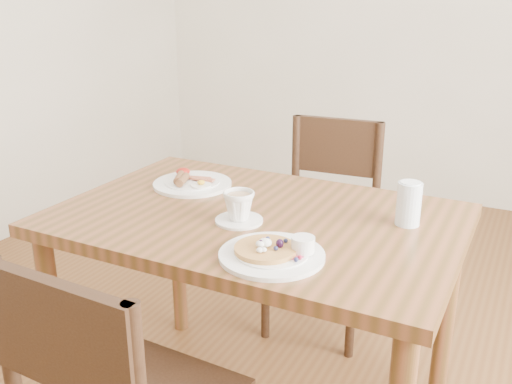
{
  "coord_description": "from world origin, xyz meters",
  "views": [
    {
      "loc": [
        0.73,
        -1.42,
        1.39
      ],
      "look_at": [
        0.0,
        0.0,
        0.82
      ],
      "focal_mm": 40.0,
      "sensor_mm": 36.0,
      "label": 1
    }
  ],
  "objects_px": {
    "pancake_plate": "(274,252)",
    "breakfast_plate": "(191,182)",
    "teacup_saucer": "(239,208)",
    "chair_far": "(326,215)",
    "water_glass": "(409,204)",
    "dining_table": "(256,244)"
  },
  "relations": [
    {
      "from": "pancake_plate",
      "to": "breakfast_plate",
      "type": "xyz_separation_m",
      "value": [
        -0.5,
        0.38,
        -0.0
      ]
    },
    {
      "from": "pancake_plate",
      "to": "teacup_saucer",
      "type": "xyz_separation_m",
      "value": [
        -0.19,
        0.17,
        0.03
      ]
    },
    {
      "from": "teacup_saucer",
      "to": "chair_far",
      "type": "bearing_deg",
      "value": 90.55
    },
    {
      "from": "chair_far",
      "to": "pancake_plate",
      "type": "height_order",
      "value": "chair_far"
    },
    {
      "from": "pancake_plate",
      "to": "water_glass",
      "type": "height_order",
      "value": "water_glass"
    },
    {
      "from": "chair_far",
      "to": "teacup_saucer",
      "type": "relative_size",
      "value": 6.29
    },
    {
      "from": "pancake_plate",
      "to": "dining_table",
      "type": "bearing_deg",
      "value": 125.62
    },
    {
      "from": "dining_table",
      "to": "chair_far",
      "type": "xyz_separation_m",
      "value": [
        -0.02,
        0.69,
        -0.16
      ]
    },
    {
      "from": "chair_far",
      "to": "water_glass",
      "type": "distance_m",
      "value": 0.79
    },
    {
      "from": "dining_table",
      "to": "pancake_plate",
      "type": "xyz_separation_m",
      "value": [
        0.17,
        -0.24,
        0.11
      ]
    },
    {
      "from": "teacup_saucer",
      "to": "pancake_plate",
      "type": "bearing_deg",
      "value": -41.09
    },
    {
      "from": "breakfast_plate",
      "to": "water_glass",
      "type": "height_order",
      "value": "water_glass"
    },
    {
      "from": "chair_far",
      "to": "pancake_plate",
      "type": "xyz_separation_m",
      "value": [
        0.2,
        -0.94,
        0.27
      ]
    },
    {
      "from": "dining_table",
      "to": "water_glass",
      "type": "height_order",
      "value": "water_glass"
    },
    {
      "from": "breakfast_plate",
      "to": "teacup_saucer",
      "type": "distance_m",
      "value": 0.37
    },
    {
      "from": "dining_table",
      "to": "teacup_saucer",
      "type": "height_order",
      "value": "teacup_saucer"
    },
    {
      "from": "teacup_saucer",
      "to": "water_glass",
      "type": "relative_size",
      "value": 1.11
    },
    {
      "from": "pancake_plate",
      "to": "breakfast_plate",
      "type": "height_order",
      "value": "pancake_plate"
    },
    {
      "from": "dining_table",
      "to": "water_glass",
      "type": "xyz_separation_m",
      "value": [
        0.43,
        0.13,
        0.16
      ]
    },
    {
      "from": "dining_table",
      "to": "teacup_saucer",
      "type": "distance_m",
      "value": 0.16
    },
    {
      "from": "pancake_plate",
      "to": "chair_far",
      "type": "bearing_deg",
      "value": 101.94
    },
    {
      "from": "dining_table",
      "to": "pancake_plate",
      "type": "bearing_deg",
      "value": -54.38
    }
  ]
}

